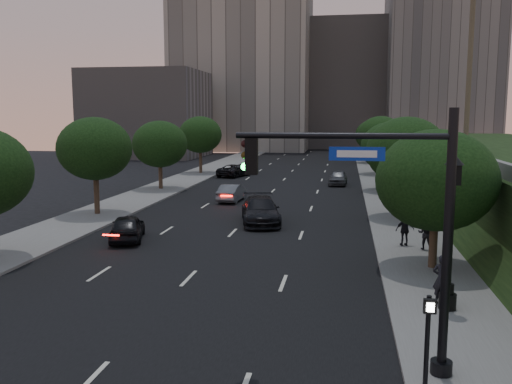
% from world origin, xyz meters
% --- Properties ---
extents(ground, '(160.00, 160.00, 0.00)m').
position_xyz_m(ground, '(0.00, 0.00, 0.00)').
color(ground, black).
rests_on(ground, ground).
extents(road_surface, '(16.00, 140.00, 0.02)m').
position_xyz_m(road_surface, '(0.00, 30.00, 0.01)').
color(road_surface, black).
rests_on(road_surface, ground).
extents(sidewalk_right, '(4.50, 140.00, 0.15)m').
position_xyz_m(sidewalk_right, '(10.25, 30.00, 0.07)').
color(sidewalk_right, slate).
rests_on(sidewalk_right, ground).
extents(sidewalk_left, '(4.50, 140.00, 0.15)m').
position_xyz_m(sidewalk_left, '(-10.25, 30.00, 0.07)').
color(sidewalk_left, slate).
rests_on(sidewalk_left, ground).
extents(parapet_wall, '(0.35, 90.00, 0.70)m').
position_xyz_m(parapet_wall, '(13.50, 28.00, 4.35)').
color(parapet_wall, slate).
rests_on(parapet_wall, embankment).
extents(office_block_left, '(26.00, 20.00, 32.00)m').
position_xyz_m(office_block_left, '(-14.00, 92.00, 16.00)').
color(office_block_left, '#9C9588').
rests_on(office_block_left, ground).
extents(office_block_mid, '(22.00, 18.00, 26.00)m').
position_xyz_m(office_block_mid, '(6.00, 102.00, 13.00)').
color(office_block_mid, gray).
rests_on(office_block_mid, ground).
extents(office_block_right, '(20.00, 22.00, 36.00)m').
position_xyz_m(office_block_right, '(24.00, 96.00, 18.00)').
color(office_block_right, gray).
rests_on(office_block_right, ground).
extents(office_block_filler, '(18.00, 16.00, 14.00)m').
position_xyz_m(office_block_filler, '(-26.00, 70.00, 7.00)').
color(office_block_filler, gray).
rests_on(office_block_filler, ground).
extents(tree_right_a, '(5.20, 5.20, 6.24)m').
position_xyz_m(tree_right_a, '(10.30, 8.00, 4.02)').
color(tree_right_a, '#38281C').
rests_on(tree_right_a, ground).
extents(tree_right_b, '(5.20, 5.20, 6.74)m').
position_xyz_m(tree_right_b, '(10.30, 20.00, 4.52)').
color(tree_right_b, '#38281C').
rests_on(tree_right_b, ground).
extents(tree_right_c, '(5.20, 5.20, 6.24)m').
position_xyz_m(tree_right_c, '(10.30, 33.00, 4.02)').
color(tree_right_c, '#38281C').
rests_on(tree_right_c, ground).
extents(tree_right_d, '(5.20, 5.20, 6.74)m').
position_xyz_m(tree_right_d, '(10.30, 47.00, 4.52)').
color(tree_right_d, '#38281C').
rests_on(tree_right_d, ground).
extents(tree_right_e, '(5.20, 5.20, 6.24)m').
position_xyz_m(tree_right_e, '(10.30, 62.00, 4.02)').
color(tree_right_e, '#38281C').
rests_on(tree_right_e, ground).
extents(tree_left_b, '(5.00, 5.00, 6.71)m').
position_xyz_m(tree_left_b, '(-10.30, 18.00, 4.58)').
color(tree_left_b, '#38281C').
rests_on(tree_left_b, ground).
extents(tree_left_c, '(5.00, 5.00, 6.34)m').
position_xyz_m(tree_left_c, '(-10.30, 31.00, 4.21)').
color(tree_left_c, '#38281C').
rests_on(tree_left_c, ground).
extents(tree_left_d, '(5.00, 5.00, 6.71)m').
position_xyz_m(tree_left_d, '(-10.30, 45.00, 4.58)').
color(tree_left_d, '#38281C').
rests_on(tree_left_d, ground).
extents(traffic_signal_mast, '(5.68, 0.56, 7.00)m').
position_xyz_m(traffic_signal_mast, '(7.88, -2.36, 3.67)').
color(traffic_signal_mast, black).
rests_on(traffic_signal_mast, ground).
extents(street_lamp, '(0.64, 0.64, 5.62)m').
position_xyz_m(street_lamp, '(9.99, 2.63, 2.63)').
color(street_lamp, black).
rests_on(street_lamp, ground).
extents(pedestrian_signal, '(0.30, 0.33, 2.50)m').
position_xyz_m(pedestrian_signal, '(8.46, -3.22, 1.57)').
color(pedestrian_signal, black).
rests_on(pedestrian_signal, ground).
extents(sedan_near_left, '(2.80, 4.51, 1.43)m').
position_xyz_m(sedan_near_left, '(-5.33, 11.31, 0.72)').
color(sedan_near_left, black).
rests_on(sedan_near_left, ground).
extents(sedan_mid_left, '(1.73, 4.30, 1.39)m').
position_xyz_m(sedan_mid_left, '(-2.45, 25.56, 0.69)').
color(sedan_mid_left, slate).
rests_on(sedan_mid_left, ground).
extents(sedan_far_left, '(3.68, 5.42, 1.38)m').
position_xyz_m(sedan_far_left, '(-5.81, 42.81, 0.69)').
color(sedan_far_left, black).
rests_on(sedan_far_left, ground).
extents(sedan_near_right, '(3.47, 6.04, 1.65)m').
position_xyz_m(sedan_near_right, '(1.15, 17.17, 0.82)').
color(sedan_near_right, black).
rests_on(sedan_near_right, ground).
extents(sedan_far_right, '(1.91, 4.33, 1.45)m').
position_xyz_m(sedan_far_right, '(5.74, 37.30, 0.72)').
color(sedan_far_right, '#4C4E53').
rests_on(sedan_far_right, ground).
extents(pedestrian_a, '(0.78, 0.65, 1.81)m').
position_xyz_m(pedestrian_a, '(9.86, 3.08, 1.06)').
color(pedestrian_a, black).
rests_on(pedestrian_a, sidewalk_right).
extents(pedestrian_b, '(0.95, 0.83, 1.63)m').
position_xyz_m(pedestrian_b, '(10.45, 11.27, 0.96)').
color(pedestrian_b, black).
rests_on(pedestrian_b, sidewalk_right).
extents(pedestrian_c, '(1.03, 0.61, 1.65)m').
position_xyz_m(pedestrian_c, '(9.50, 11.90, 0.97)').
color(pedestrian_c, black).
rests_on(pedestrian_c, sidewalk_right).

